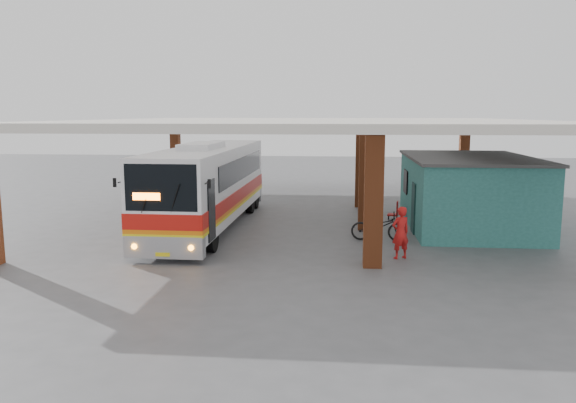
# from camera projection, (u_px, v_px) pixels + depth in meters

# --- Properties ---
(ground) EXTENTS (90.00, 90.00, 0.00)m
(ground) POSITION_uv_depth(u_px,v_px,m) (289.00, 243.00, 21.56)
(ground) COLOR #515154
(ground) RESTS_ON ground
(brick_columns) EXTENTS (20.10, 21.60, 4.35)m
(brick_columns) POSITION_uv_depth(u_px,v_px,m) (330.00, 174.00, 26.01)
(brick_columns) COLOR brown
(brick_columns) RESTS_ON ground
(canopy_roof) EXTENTS (21.00, 23.00, 0.30)m
(canopy_roof) POSITION_uv_depth(u_px,v_px,m) (312.00, 123.00, 27.21)
(canopy_roof) COLOR silver
(canopy_roof) RESTS_ON brick_columns
(shop_building) EXTENTS (5.20, 8.20, 3.11)m
(shop_building) POSITION_uv_depth(u_px,v_px,m) (468.00, 192.00, 24.55)
(shop_building) COLOR #2B6B65
(shop_building) RESTS_ON ground
(coach_bus) EXTENTS (2.82, 12.90, 3.75)m
(coach_bus) POSITION_uv_depth(u_px,v_px,m) (209.00, 185.00, 24.41)
(coach_bus) COLOR white
(coach_bus) RESTS_ON ground
(motorcycle) EXTENTS (2.20, 0.87, 1.14)m
(motorcycle) POSITION_uv_depth(u_px,v_px,m) (379.00, 226.00, 21.97)
(motorcycle) COLOR black
(motorcycle) RESTS_ON ground
(pedestrian) EXTENTS (0.79, 0.69, 1.82)m
(pedestrian) POSITION_uv_depth(u_px,v_px,m) (401.00, 233.00, 19.19)
(pedestrian) COLOR red
(pedestrian) RESTS_ON ground
(red_chair) EXTENTS (0.54, 0.54, 0.89)m
(red_chair) POSITION_uv_depth(u_px,v_px,m) (395.00, 211.00, 26.24)
(red_chair) COLOR #AC1312
(red_chair) RESTS_ON ground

